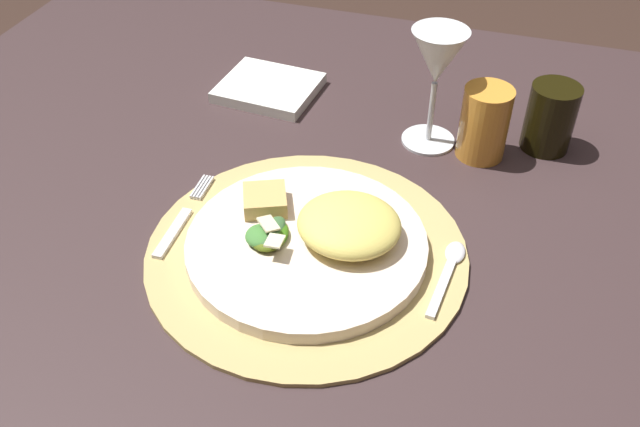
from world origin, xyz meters
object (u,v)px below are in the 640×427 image
Objects in this scene: spoon at (450,266)px; dark_tumbler at (550,118)px; dining_table at (275,286)px; amber_tumbler at (484,123)px; dinner_plate at (307,245)px; wine_glass at (437,63)px; napkin at (269,88)px; fork at (182,219)px.

spoon is 0.29m from dark_tumbler.
amber_tumbler is (0.24, 0.18, 0.21)m from dining_table.
wine_glass is (0.09, 0.26, 0.11)m from dinner_plate.
dark_tumbler is (0.08, 0.04, -0.00)m from amber_tumbler.
wine_glass is 0.17m from dark_tumbler.
wine_glass is (-0.07, 0.24, 0.11)m from spoon.
amber_tumbler is at bearing -10.83° from napkin.
fork is at bearing 178.74° from dinner_plate.
wine_glass is 0.10m from amber_tumbler.
amber_tumbler is 1.07× the size of dark_tumbler.
dining_table is 12.17× the size of amber_tumbler.
spoon is (0.24, -0.06, 0.17)m from dining_table.
fork is 1.65× the size of dark_tumbler.
wine_glass reaches higher than dining_table.
spoon is at bearing -90.05° from amber_tumbler.
amber_tumbler reaches higher than dinner_plate.
fork is at bearing -176.84° from spoon.
dark_tumbler is (0.15, 0.04, -0.07)m from wine_glass.
dark_tumbler reaches higher than spoon.
napkin is (-0.01, 0.32, -0.00)m from fork.
napkin is at bearing 111.08° from dining_table.
spoon is 1.32× the size of dark_tumbler.
dining_table is 8.59× the size of napkin.
dinner_plate is 1.78× the size of fork.
dining_table is 12.99× the size of dark_tumbler.
dinner_plate is 0.30m from amber_tumbler.
dinner_plate is 1.65× the size of wine_glass.
wine_glass is at bearing 46.57° from fork.
dinner_plate is 2.23× the size of spoon.
dinner_plate reaches higher than napkin.
napkin is at bearing 137.76° from spoon.
amber_tumbler is at bearing 38.40° from fork.
fork is 1.55× the size of amber_tumbler.
wine_glass reaches higher than napkin.
dark_tumbler is at bearing 13.32° from wine_glass.
napkin is 1.51× the size of dark_tumbler.
fork is at bearing -143.43° from dark_tumbler.
fork is 0.93× the size of wine_glass.
amber_tumbler is (0.33, -0.06, 0.04)m from napkin.
dining_table is at bearing -131.69° from wine_glass.
wine_glass is 1.78× the size of dark_tumbler.
spoon is at bearing 7.49° from dinner_plate.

